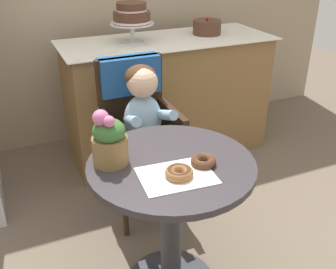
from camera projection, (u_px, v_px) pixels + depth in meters
name	position (u px, v px, depth m)	size (l,w,h in m)	color
cafe_table	(171.00, 202.00, 1.76)	(0.72, 0.72, 0.72)	#332D33
wicker_chair	(136.00, 113.00, 2.32)	(0.42, 0.45, 0.95)	#332114
seated_child	(145.00, 117.00, 2.18)	(0.27, 0.32, 0.73)	#8CADCC
paper_napkin	(177.00, 176.00, 1.57)	(0.30, 0.22, 0.00)	white
donut_front	(179.00, 172.00, 1.55)	(0.11, 0.11, 0.04)	#936033
donut_mid	(203.00, 161.00, 1.64)	(0.11, 0.11, 0.04)	#4C2D19
flower_vase	(109.00, 140.00, 1.61)	(0.15, 0.15, 0.25)	brown
display_counter	(168.00, 97.00, 3.05)	(1.56, 0.62, 0.90)	olive
tiered_cake_stand	(132.00, 16.00, 2.66)	(0.30, 0.30, 0.27)	silver
round_layer_cake	(207.00, 27.00, 2.97)	(0.21, 0.21, 0.13)	#4C2D1E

